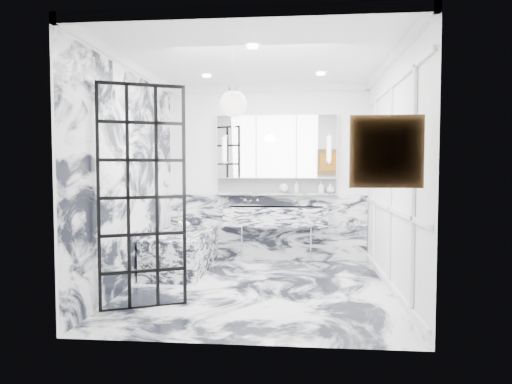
# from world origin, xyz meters

# --- Properties ---
(floor) EXTENTS (3.60, 3.60, 0.00)m
(floor) POSITION_xyz_m (0.00, 0.00, 0.00)
(floor) COLOR silver
(floor) RESTS_ON ground
(ceiling) EXTENTS (3.60, 3.60, 0.00)m
(ceiling) POSITION_xyz_m (0.00, 0.00, 2.80)
(ceiling) COLOR white
(ceiling) RESTS_ON wall_back
(wall_back) EXTENTS (3.60, 0.00, 3.60)m
(wall_back) POSITION_xyz_m (0.00, 1.80, 1.40)
(wall_back) COLOR white
(wall_back) RESTS_ON floor
(wall_front) EXTENTS (3.60, 0.00, 3.60)m
(wall_front) POSITION_xyz_m (0.00, -1.80, 1.40)
(wall_front) COLOR white
(wall_front) RESTS_ON floor
(wall_left) EXTENTS (0.00, 3.60, 3.60)m
(wall_left) POSITION_xyz_m (-1.60, 0.00, 1.40)
(wall_left) COLOR white
(wall_left) RESTS_ON floor
(wall_right) EXTENTS (0.00, 3.60, 3.60)m
(wall_right) POSITION_xyz_m (1.60, 0.00, 1.40)
(wall_right) COLOR white
(wall_right) RESTS_ON floor
(marble_clad_back) EXTENTS (3.18, 0.05, 1.05)m
(marble_clad_back) POSITION_xyz_m (0.00, 1.78, 0.53)
(marble_clad_back) COLOR silver
(marble_clad_back) RESTS_ON floor
(marble_clad_left) EXTENTS (0.02, 3.56, 2.68)m
(marble_clad_left) POSITION_xyz_m (-1.59, 0.00, 1.34)
(marble_clad_left) COLOR silver
(marble_clad_left) RESTS_ON floor
(panel_molding) EXTENTS (0.03, 3.40, 2.30)m
(panel_molding) POSITION_xyz_m (1.58, 0.00, 1.30)
(panel_molding) COLOR white
(panel_molding) RESTS_ON floor
(soap_bottle_a) EXTENTS (0.08, 0.08, 0.19)m
(soap_bottle_a) POSITION_xyz_m (0.47, 1.71, 1.19)
(soap_bottle_a) COLOR #8C5919
(soap_bottle_a) RESTS_ON ledge
(soap_bottle_b) EXTENTS (0.08, 0.09, 0.18)m
(soap_bottle_b) POSITION_xyz_m (0.86, 1.71, 1.18)
(soap_bottle_b) COLOR #4C4C51
(soap_bottle_b) RESTS_ON ledge
(soap_bottle_c) EXTENTS (0.14, 0.14, 0.15)m
(soap_bottle_c) POSITION_xyz_m (1.00, 1.71, 1.17)
(soap_bottle_c) COLOR silver
(soap_bottle_c) RESTS_ON ledge
(face_pot) EXTENTS (0.14, 0.14, 0.14)m
(face_pot) POSITION_xyz_m (0.27, 1.71, 1.17)
(face_pot) COLOR white
(face_pot) RESTS_ON ledge
(amber_bottle) EXTENTS (0.04, 0.04, 0.10)m
(amber_bottle) POSITION_xyz_m (0.47, 1.71, 1.14)
(amber_bottle) COLOR #8C5919
(amber_bottle) RESTS_ON ledge
(flower_vase) EXTENTS (0.08, 0.08, 0.12)m
(flower_vase) POSITION_xyz_m (-1.00, 0.30, 0.61)
(flower_vase) COLOR silver
(flower_vase) RESTS_ON bathtub
(crittall_door) EXTENTS (0.82, 0.40, 2.35)m
(crittall_door) POSITION_xyz_m (-1.14, -0.87, 1.17)
(crittall_door) COLOR black
(crittall_door) RESTS_ON floor
(artwork) EXTENTS (0.49, 0.05, 0.49)m
(artwork) POSITION_xyz_m (1.20, -1.76, 1.62)
(artwork) COLOR #BF7713
(artwork) RESTS_ON wall_front
(pendant_light) EXTENTS (0.26, 0.26, 0.26)m
(pendant_light) POSITION_xyz_m (-0.13, -1.16, 2.10)
(pendant_light) COLOR white
(pendant_light) RESTS_ON ceiling
(trough_sink) EXTENTS (1.60, 0.45, 0.30)m
(trough_sink) POSITION_xyz_m (0.15, 1.55, 0.73)
(trough_sink) COLOR silver
(trough_sink) RESTS_ON wall_back
(ledge) EXTENTS (1.90, 0.14, 0.04)m
(ledge) POSITION_xyz_m (0.15, 1.72, 1.07)
(ledge) COLOR silver
(ledge) RESTS_ON wall_back
(subway_tile) EXTENTS (1.90, 0.03, 0.23)m
(subway_tile) POSITION_xyz_m (0.15, 1.78, 1.21)
(subway_tile) COLOR white
(subway_tile) RESTS_ON wall_back
(mirror_cabinet) EXTENTS (1.90, 0.16, 1.00)m
(mirror_cabinet) POSITION_xyz_m (0.15, 1.73, 1.82)
(mirror_cabinet) COLOR white
(mirror_cabinet) RESTS_ON wall_back
(sconce_left) EXTENTS (0.07, 0.07, 0.40)m
(sconce_left) POSITION_xyz_m (-0.67, 1.63, 1.78)
(sconce_left) COLOR white
(sconce_left) RESTS_ON mirror_cabinet
(sconce_right) EXTENTS (0.07, 0.07, 0.40)m
(sconce_right) POSITION_xyz_m (0.97, 1.63, 1.78)
(sconce_right) COLOR white
(sconce_right) RESTS_ON mirror_cabinet
(bathtub) EXTENTS (0.75, 1.65, 0.55)m
(bathtub) POSITION_xyz_m (-1.18, 0.90, 0.28)
(bathtub) COLOR silver
(bathtub) RESTS_ON floor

